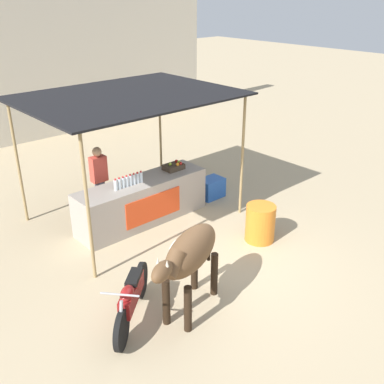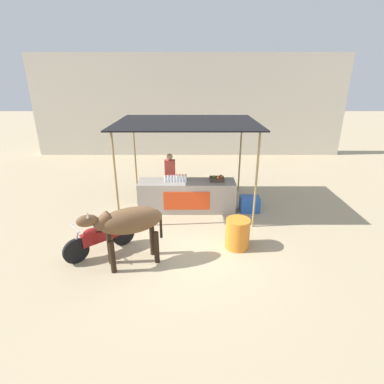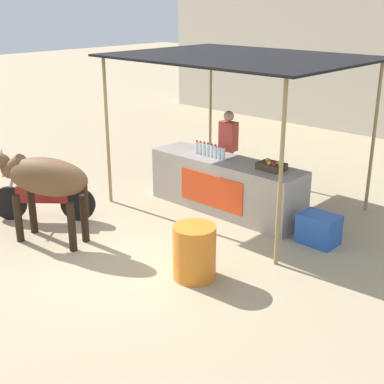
# 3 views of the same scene
# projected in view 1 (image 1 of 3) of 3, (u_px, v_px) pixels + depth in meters

# --- Properties ---
(ground_plane) EXTENTS (60.00, 60.00, 0.00)m
(ground_plane) POSITION_uv_depth(u_px,v_px,m) (213.00, 262.00, 8.41)
(ground_plane) COLOR tan
(stall_counter) EXTENTS (3.00, 0.82, 0.96)m
(stall_counter) POSITION_uv_depth(u_px,v_px,m) (142.00, 201.00, 9.70)
(stall_counter) COLOR #9E9389
(stall_counter) RESTS_ON ground
(stall_awning) EXTENTS (4.20, 3.20, 2.74)m
(stall_awning) POSITION_uv_depth(u_px,v_px,m) (129.00, 100.00, 9.01)
(stall_awning) COLOR black
(stall_awning) RESTS_ON ground
(water_bottle_row) EXTENTS (0.70, 0.07, 0.25)m
(water_bottle_row) POSITION_uv_depth(u_px,v_px,m) (129.00, 181.00, 9.21)
(water_bottle_row) COLOR silver
(water_bottle_row) RESTS_ON stall_counter
(fruit_crate) EXTENTS (0.44, 0.32, 0.18)m
(fruit_crate) POSITION_uv_depth(u_px,v_px,m) (174.00, 166.00, 10.07)
(fruit_crate) COLOR #3F3326
(fruit_crate) RESTS_ON stall_counter
(vendor_behind_counter) EXTENTS (0.34, 0.22, 1.65)m
(vendor_behind_counter) POSITION_uv_depth(u_px,v_px,m) (100.00, 182.00, 9.71)
(vendor_behind_counter) COLOR #383842
(vendor_behind_counter) RESTS_ON ground
(cooler_box) EXTENTS (0.60, 0.44, 0.48)m
(cooler_box) POSITION_uv_depth(u_px,v_px,m) (211.00, 188.00, 10.93)
(cooler_box) COLOR blue
(cooler_box) RESTS_ON ground
(water_barrel) EXTENTS (0.60, 0.60, 0.76)m
(water_barrel) POSITION_uv_depth(u_px,v_px,m) (260.00, 223.00, 9.01)
(water_barrel) COLOR orange
(water_barrel) RESTS_ON ground
(cow) EXTENTS (1.82, 1.03, 1.44)m
(cow) POSITION_uv_depth(u_px,v_px,m) (189.00, 255.00, 6.75)
(cow) COLOR brown
(cow) RESTS_ON ground
(motorcycle_parked) EXTENTS (1.42, 1.23, 0.90)m
(motorcycle_parked) POSITION_uv_depth(u_px,v_px,m) (131.00, 297.00, 6.78)
(motorcycle_parked) COLOR black
(motorcycle_parked) RESTS_ON ground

